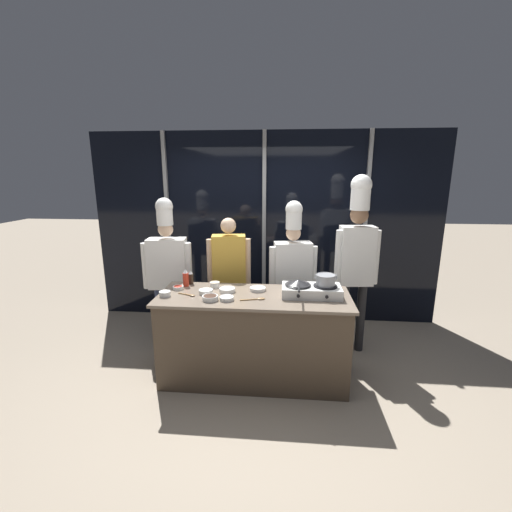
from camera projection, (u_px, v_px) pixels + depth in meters
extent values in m
plane|color=gray|center=(254.00, 376.00, 3.69)|extent=(24.00, 24.00, 0.00)
cube|color=black|center=(264.00, 229.00, 4.92)|extent=(4.95, 0.04, 2.70)
cube|color=gray|center=(168.00, 228.00, 4.99)|extent=(0.05, 0.05, 2.70)
cube|color=gray|center=(264.00, 229.00, 4.87)|extent=(0.05, 0.05, 2.70)
cube|color=gray|center=(365.00, 231.00, 4.75)|extent=(0.05, 0.05, 2.70)
cube|color=#4C3D2D|center=(254.00, 338.00, 3.59)|extent=(1.90, 0.70, 0.90)
cube|color=#756656|center=(254.00, 297.00, 3.48)|extent=(1.96, 0.74, 0.03)
cube|color=silver|center=(311.00, 291.00, 3.45)|extent=(0.59, 0.30, 0.10)
cylinder|color=black|center=(298.00, 285.00, 3.44)|extent=(0.24, 0.24, 0.01)
cylinder|color=black|center=(298.00, 296.00, 3.30)|extent=(0.03, 0.01, 0.03)
cylinder|color=black|center=(325.00, 286.00, 3.42)|extent=(0.24, 0.24, 0.01)
cylinder|color=black|center=(327.00, 297.00, 3.28)|extent=(0.03, 0.01, 0.03)
cylinder|color=#232326|center=(298.00, 284.00, 3.44)|extent=(0.25, 0.25, 0.01)
cone|color=#232326|center=(298.00, 282.00, 3.44)|extent=(0.26, 0.26, 0.05)
cylinder|color=black|center=(299.00, 288.00, 3.22)|extent=(0.02, 0.20, 0.02)
cylinder|color=#93969B|center=(326.00, 280.00, 3.41)|extent=(0.18, 0.18, 0.11)
torus|color=#93969B|center=(326.00, 275.00, 3.39)|extent=(0.19, 0.19, 0.01)
torus|color=#93969B|center=(315.00, 277.00, 3.41)|extent=(0.01, 0.05, 0.05)
torus|color=#93969B|center=(336.00, 277.00, 3.39)|extent=(0.01, 0.05, 0.05)
cylinder|color=red|center=(186.00, 279.00, 3.74)|extent=(0.06, 0.06, 0.15)
cone|color=white|center=(185.00, 271.00, 3.72)|extent=(0.05, 0.05, 0.04)
cylinder|color=#332319|center=(191.00, 279.00, 3.81)|extent=(0.05, 0.05, 0.12)
cone|color=white|center=(191.00, 272.00, 3.79)|extent=(0.05, 0.05, 0.03)
cylinder|color=white|center=(215.00, 285.00, 3.72)|extent=(0.11, 0.11, 0.05)
torus|color=white|center=(215.00, 282.00, 3.71)|extent=(0.11, 0.11, 0.01)
cylinder|color=#E0C689|center=(215.00, 283.00, 3.71)|extent=(0.09, 0.09, 0.03)
cylinder|color=white|center=(227.00, 290.00, 3.57)|extent=(0.16, 0.16, 0.04)
torus|color=white|center=(227.00, 288.00, 3.56)|extent=(0.17, 0.17, 0.01)
cylinder|color=silver|center=(227.00, 289.00, 3.57)|extent=(0.14, 0.14, 0.02)
cylinder|color=white|center=(206.00, 292.00, 3.51)|extent=(0.14, 0.14, 0.04)
torus|color=white|center=(206.00, 290.00, 3.51)|extent=(0.15, 0.15, 0.01)
cylinder|color=silver|center=(206.00, 291.00, 3.51)|extent=(0.12, 0.12, 0.02)
cylinder|color=white|center=(258.00, 289.00, 3.61)|extent=(0.17, 0.17, 0.03)
torus|color=white|center=(258.00, 288.00, 3.61)|extent=(0.17, 0.17, 0.01)
cylinder|color=#EAA893|center=(258.00, 288.00, 3.61)|extent=(0.14, 0.14, 0.02)
cylinder|color=white|center=(210.00, 298.00, 3.34)|extent=(0.16, 0.16, 0.04)
torus|color=white|center=(210.00, 296.00, 3.33)|extent=(0.16, 0.16, 0.01)
cylinder|color=#382319|center=(210.00, 297.00, 3.33)|extent=(0.13, 0.13, 0.02)
cylinder|color=white|center=(227.00, 298.00, 3.34)|extent=(0.14, 0.14, 0.03)
torus|color=white|center=(227.00, 297.00, 3.33)|extent=(0.14, 0.14, 0.01)
cylinder|color=white|center=(227.00, 298.00, 3.34)|extent=(0.11, 0.11, 0.02)
cylinder|color=white|center=(178.00, 288.00, 3.65)|extent=(0.11, 0.11, 0.03)
torus|color=white|center=(178.00, 286.00, 3.65)|extent=(0.12, 0.12, 0.01)
cylinder|color=#B22D1E|center=(178.00, 287.00, 3.65)|extent=(0.09, 0.09, 0.02)
cylinder|color=white|center=(165.00, 294.00, 3.44)|extent=(0.11, 0.11, 0.05)
torus|color=white|center=(165.00, 292.00, 3.43)|extent=(0.11, 0.11, 0.01)
cylinder|color=silver|center=(165.00, 293.00, 3.44)|extent=(0.09, 0.09, 0.03)
cube|color=olive|center=(184.00, 294.00, 3.49)|extent=(0.13, 0.06, 0.01)
ellipsoid|color=olive|center=(192.00, 295.00, 3.45)|extent=(0.07, 0.06, 0.02)
cube|color=olive|center=(248.00, 300.00, 3.34)|extent=(0.17, 0.06, 0.01)
ellipsoid|color=olive|center=(261.00, 299.00, 3.36)|extent=(0.09, 0.07, 0.02)
cylinder|color=#2D3856|center=(181.00, 315.00, 4.34)|extent=(0.12, 0.12, 0.76)
cylinder|color=#2D3856|center=(161.00, 315.00, 4.33)|extent=(0.12, 0.12, 0.76)
cube|color=white|center=(168.00, 263.00, 4.17)|extent=(0.48, 0.29, 0.61)
cylinder|color=white|center=(188.00, 265.00, 4.15)|extent=(0.09, 0.09, 0.56)
cylinder|color=white|center=(146.00, 266.00, 4.14)|extent=(0.09, 0.09, 0.56)
sphere|color=beige|center=(165.00, 229.00, 4.07)|extent=(0.18, 0.18, 0.18)
cylinder|color=white|center=(165.00, 216.00, 4.04)|extent=(0.19, 0.19, 0.22)
sphere|color=white|center=(164.00, 206.00, 4.01)|extent=(0.20, 0.20, 0.20)
cylinder|color=#4C4C51|center=(239.00, 314.00, 4.34)|extent=(0.10, 0.10, 0.78)
cylinder|color=#4C4C51|center=(221.00, 315.00, 4.32)|extent=(0.10, 0.10, 0.78)
cube|color=gold|center=(229.00, 261.00, 4.16)|extent=(0.43, 0.27, 0.63)
cylinder|color=beige|center=(247.00, 262.00, 4.15)|extent=(0.08, 0.08, 0.58)
cylinder|color=beige|center=(210.00, 263.00, 4.12)|extent=(0.08, 0.08, 0.58)
sphere|color=beige|center=(228.00, 226.00, 4.06)|extent=(0.19, 0.19, 0.19)
cylinder|color=#232326|center=(301.00, 318.00, 4.29)|extent=(0.11, 0.11, 0.74)
cylinder|color=#232326|center=(282.00, 318.00, 4.27)|extent=(0.11, 0.11, 0.74)
cube|color=white|center=(293.00, 267.00, 4.12)|extent=(0.47, 0.29, 0.60)
cylinder|color=white|center=(313.00, 269.00, 4.11)|extent=(0.09, 0.09, 0.55)
cylinder|color=white|center=(273.00, 269.00, 4.07)|extent=(0.09, 0.09, 0.55)
sphere|color=beige|center=(293.00, 233.00, 4.02)|extent=(0.18, 0.18, 0.18)
cylinder|color=white|center=(294.00, 219.00, 3.98)|extent=(0.18, 0.18, 0.23)
sphere|color=white|center=(294.00, 209.00, 3.96)|extent=(0.20, 0.20, 0.20)
cylinder|color=#232326|center=(361.00, 318.00, 4.15)|extent=(0.10, 0.10, 0.85)
cylinder|color=#232326|center=(343.00, 318.00, 4.14)|extent=(0.10, 0.10, 0.85)
cube|color=white|center=(356.00, 256.00, 3.96)|extent=(0.41, 0.24, 0.69)
cylinder|color=white|center=(376.00, 257.00, 3.94)|extent=(0.08, 0.08, 0.64)
cylinder|color=white|center=(338.00, 257.00, 3.93)|extent=(0.08, 0.08, 0.64)
sphere|color=brown|center=(359.00, 215.00, 3.85)|extent=(0.20, 0.20, 0.20)
cylinder|color=white|center=(360.00, 198.00, 3.80)|extent=(0.21, 0.21, 0.28)
sphere|color=white|center=(361.00, 185.00, 3.77)|extent=(0.23, 0.23, 0.23)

